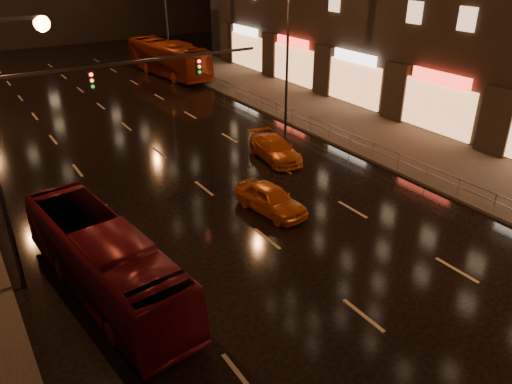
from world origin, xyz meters
The scene contains 8 objects.
ground centered at (0.00, 20.00, 0.00)m, with size 140.00×140.00×0.00m, color black.
sidewalk_right centered at (13.50, 15.00, 0.07)m, with size 7.00×70.00×0.15m, color #38332D.
traffic_signal centered at (-5.06, 20.00, 4.74)m, with size 15.31×0.32×6.20m.
railing_right centered at (10.20, 18.00, 0.90)m, with size 0.05×56.00×1.00m.
bus_red centered at (-7.00, 10.04, 1.38)m, with size 2.32×9.91×2.76m, color #540C15.
bus_curb centered at (9.00, 40.95, 1.65)m, with size 2.77×11.85×3.30m, color maroon.
taxi_near centered at (1.53, 12.00, 0.68)m, with size 1.60×3.98×1.36m, color #CD5F13.
taxi_far centered at (5.47, 17.36, 0.65)m, with size 1.82×4.47×1.30m, color #CD5C13.
Camera 1 is at (-10.46, -5.45, 11.46)m, focal length 35.00 mm.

